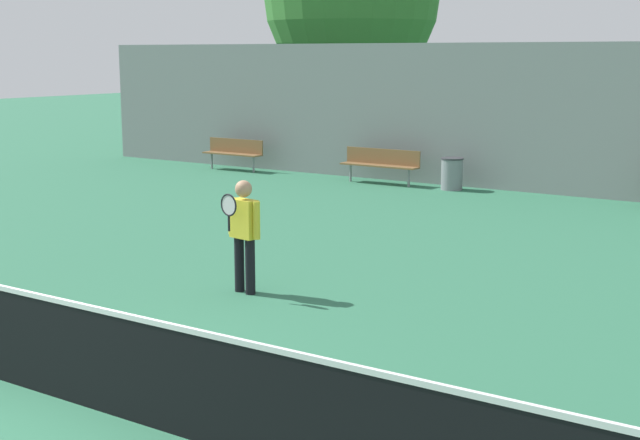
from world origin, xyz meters
TOP-DOWN VIEW (x-y plane):
  - ground_plane at (0.00, 0.00)m, footprint 100.00×100.00m
  - tennis_net at (0.00, 0.00)m, footprint 11.69×0.09m
  - tennis_player at (-0.94, 4.08)m, footprint 0.60×0.44m
  - bench_courtside_near at (-4.69, 14.43)m, footprint 2.16×0.40m
  - bench_courtside_far at (-9.56, 14.43)m, footprint 1.93×0.40m
  - trash_bin at (-2.71, 14.50)m, footprint 0.56×0.56m
  - back_fence at (0.00, 15.16)m, footprint 29.64×0.06m

SIDE VIEW (x-z plane):
  - ground_plane at x=0.00m, z-range 0.00..0.00m
  - trash_bin at x=-2.71m, z-range 0.00..0.80m
  - tennis_net at x=0.00m, z-range 0.01..1.03m
  - bench_courtside_far at x=-9.56m, z-range 0.12..1.02m
  - bench_courtside_near at x=-4.69m, z-range 0.12..1.02m
  - tennis_player at x=-0.94m, z-range 0.12..1.72m
  - back_fence at x=0.00m, z-range 0.00..3.59m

